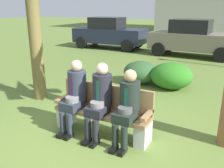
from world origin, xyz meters
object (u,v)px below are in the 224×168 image
Objects in this scene: park_bench at (103,112)px; seated_man_middle at (100,97)px; parked_car_far at (193,38)px; seated_man_left at (75,93)px; parked_car_near at (109,33)px; seated_man_right at (127,104)px; shrub_mid_lawn at (141,72)px; shrub_near_bench at (171,76)px.

park_bench is 0.35m from seated_man_middle.
seated_man_left is at bearing -93.75° from parked_car_far.
park_bench is 9.75m from parked_car_near.
seated_man_right is at bearing -13.98° from park_bench.
seated_man_middle is 0.34× the size of parked_car_far.
parked_car_far is (0.03, 8.33, 0.42)m from park_bench.
seated_man_right reaches higher than park_bench.
seated_man_left is at bearing -65.69° from parked_car_near.
park_bench reaches higher than shrub_mid_lawn.
seated_man_middle is at bearing 0.02° from seated_man_left.
seated_man_middle reaches higher than seated_man_right.
shrub_near_bench is (0.43, 3.18, -0.05)m from park_bench.
park_bench is at bearing -97.63° from shrub_near_bench.
seated_man_middle is at bearing -62.86° from parked_car_near.
park_bench reaches higher than shrub_near_bench.
seated_man_left is at bearing -106.07° from shrub_near_bench.
parked_car_far reaches higher than park_bench.
seated_man_middle is at bearing -86.74° from park_bench.
parked_car_near reaches higher than shrub_mid_lawn.
shrub_near_bench is at bearing -48.06° from parked_car_near.
park_bench is at bearing -80.87° from shrub_mid_lawn.
shrub_mid_lawn is at bearing 107.28° from seated_man_right.
seated_man_left is 1.04× the size of seated_man_right.
parked_car_near is 0.99× the size of parked_car_far.
seated_man_left is at bearing 179.71° from seated_man_right.
seated_man_right is 3.33m from shrub_near_bench.
parked_car_near and parked_car_far have the same top height.
parked_car_far reaches higher than seated_man_left.
parked_car_near is 4.53m from parked_car_far.
shrub_mid_lawn is 6.70m from parked_car_near.
parked_car_near is (-4.50, 8.77, 0.10)m from seated_man_middle.
park_bench is 0.45× the size of parked_car_far.
park_bench is at bearing 93.26° from seated_man_middle.
shrub_mid_lawn is at bearing 89.98° from seated_man_left.
seated_man_left is at bearing -90.02° from shrub_mid_lawn.
seated_man_left is at bearing -166.41° from park_bench.
shrub_near_bench is 1.10× the size of shrub_mid_lawn.
seated_man_middle reaches higher than shrub_near_bench.
seated_man_right is 8.48m from parked_car_far.
park_bench is at bearing -62.56° from parked_car_near.
shrub_near_bench is at bearing 82.37° from park_bench.
shrub_mid_lawn is at bearing -96.22° from parked_car_far.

